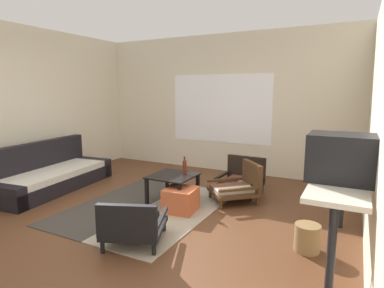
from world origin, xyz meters
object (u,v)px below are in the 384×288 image
at_px(couch, 50,175).
at_px(armchair_by_window, 242,178).
at_px(coffee_table, 173,180).
at_px(console_shelf, 341,181).
at_px(armchair_striped_foreground, 133,224).
at_px(armchair_corner, 239,185).
at_px(wicker_basket, 307,238).
at_px(ottoman_orange, 181,200).
at_px(crt_television, 341,157).
at_px(glass_bottle, 185,167).
at_px(clay_vase, 345,152).

bearing_deg(couch, armchair_by_window, 23.92).
xyz_separation_m(couch, coffee_table, (2.18, 0.32, 0.12)).
bearing_deg(armchair_by_window, coffee_table, -126.26).
bearing_deg(console_shelf, coffee_table, 163.60).
xyz_separation_m(armchair_striped_foreground, armchair_corner, (0.53, 1.80, 0.01)).
height_order(couch, armchair_by_window, couch).
height_order(console_shelf, wicker_basket, console_shelf).
distance_m(ottoman_orange, wicker_basket, 1.69).
distance_m(armchair_striped_foreground, crt_television, 2.10).
height_order(couch, armchair_striped_foreground, couch).
xyz_separation_m(armchair_by_window, glass_bottle, (-0.59, -0.83, 0.30)).
relative_size(coffee_table, clay_vase, 2.08).
distance_m(armchair_corner, glass_bottle, 0.85).
relative_size(coffee_table, console_shelf, 0.33).
relative_size(coffee_table, armchair_corner, 0.73).
xyz_separation_m(armchair_striped_foreground, clay_vase, (1.91, 1.04, 0.76)).
bearing_deg(armchair_corner, ottoman_orange, -126.54).
bearing_deg(armchair_corner, glass_bottle, -149.90).
bearing_deg(clay_vase, wicker_basket, -130.29).
bearing_deg(armchair_by_window, glass_bottle, -125.39).
bearing_deg(clay_vase, couch, -178.88).
distance_m(armchair_striped_foreground, wicker_basket, 1.79).
bearing_deg(wicker_basket, clay_vase, 49.71).
xyz_separation_m(armchair_by_window, armchair_corner, (0.10, -0.43, 0.01)).
height_order(ottoman_orange, glass_bottle, glass_bottle).
xyz_separation_m(couch, clay_vase, (4.37, 0.09, 0.77)).
bearing_deg(clay_vase, crt_television, -90.25).
bearing_deg(armchair_striped_foreground, coffee_table, 102.23).
relative_size(clay_vase, glass_bottle, 1.16).
relative_size(armchair_striped_foreground, glass_bottle, 3.18).
xyz_separation_m(armchair_striped_foreground, glass_bottle, (-0.16, 1.40, 0.30)).
bearing_deg(armchair_by_window, wicker_basket, -51.46).
height_order(coffee_table, armchair_striped_foreground, armchair_striped_foreground).
xyz_separation_m(armchair_corner, clay_vase, (1.37, -0.77, 0.75)).
bearing_deg(armchair_corner, clay_vase, -29.19).
xyz_separation_m(couch, glass_bottle, (2.30, 0.45, 0.30)).
bearing_deg(glass_bottle, clay_vase, -10.13).
relative_size(coffee_table, armchair_by_window, 0.93).
height_order(armchair_by_window, wicker_basket, armchair_by_window).
distance_m(couch, armchair_striped_foreground, 2.64).
relative_size(couch, glass_bottle, 8.48).
height_order(coffee_table, ottoman_orange, coffee_table).
xyz_separation_m(armchair_by_window, armchair_striped_foreground, (-0.43, -2.23, -0.00)).
height_order(coffee_table, armchair_corner, armchair_corner).
bearing_deg(clay_vase, glass_bottle, 169.87).
xyz_separation_m(armchair_striped_foreground, ottoman_orange, (-0.02, 1.05, -0.07)).
bearing_deg(crt_television, couch, 171.62).
distance_m(ottoman_orange, crt_television, 2.26).
height_order(ottoman_orange, console_shelf, console_shelf).
xyz_separation_m(coffee_table, armchair_striped_foreground, (0.28, -1.27, -0.12)).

